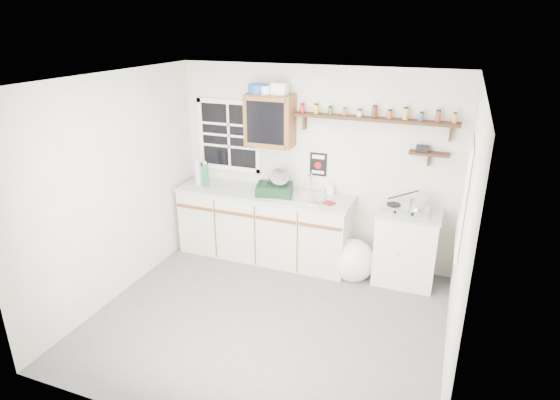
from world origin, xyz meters
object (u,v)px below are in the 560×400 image
at_px(hotplate, 405,209).
at_px(dish_rack, 276,186).
at_px(main_cabinet, 264,225).
at_px(upper_cabinet, 270,121).
at_px(spice_shelf, 375,118).
at_px(right_cabinet, 406,247).

bearing_deg(hotplate, dish_rack, 178.03).
xyz_separation_m(main_cabinet, upper_cabinet, (0.03, 0.14, 1.36)).
xyz_separation_m(spice_shelf, hotplate, (0.46, -0.21, -0.98)).
bearing_deg(main_cabinet, dish_rack, -4.84).
bearing_deg(hotplate, right_cabinet, 17.62).
bearing_deg(hotplate, main_cabinet, 177.50).
bearing_deg(hotplate, upper_cabinet, 172.79).
xyz_separation_m(spice_shelf, dish_rack, (-1.15, -0.23, -0.90)).
distance_m(main_cabinet, hotplate, 1.85).
height_order(main_cabinet, dish_rack, dish_rack).
relative_size(main_cabinet, hotplate, 4.21).
distance_m(dish_rack, hotplate, 1.61).
distance_m(main_cabinet, spice_shelf, 1.98).
bearing_deg(right_cabinet, upper_cabinet, 176.24).
bearing_deg(spice_shelf, dish_rack, -168.76).
relative_size(dish_rack, hotplate, 0.93).
xyz_separation_m(main_cabinet, spice_shelf, (1.32, 0.21, 1.47)).
distance_m(spice_shelf, dish_rack, 1.48).
height_order(spice_shelf, hotplate, spice_shelf).
relative_size(right_cabinet, upper_cabinet, 1.40).
height_order(upper_cabinet, hotplate, upper_cabinet).
height_order(spice_shelf, dish_rack, spice_shelf).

